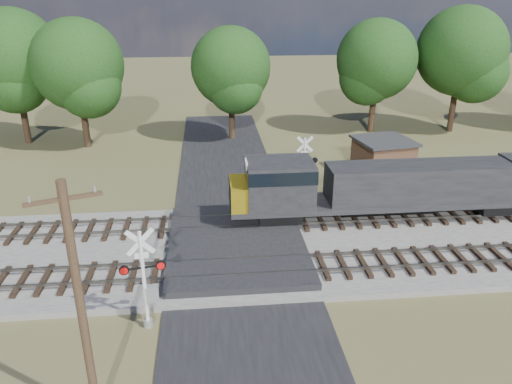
{
  "coord_description": "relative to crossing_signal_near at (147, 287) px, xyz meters",
  "views": [
    {
      "loc": [
        -1.28,
        -22.46,
        12.81
      ],
      "look_at": [
        1.16,
        2.0,
        2.69
      ],
      "focal_mm": 35.0,
      "sensor_mm": 36.0,
      "label": 1
    }
  ],
  "objects": [
    {
      "name": "crossing_signal_far",
      "position": [
        8.58,
        12.47,
        -0.08
      ],
      "size": [
        1.71,
        0.37,
        4.24
      ],
      "rotation": [
        0.0,
        0.0,
        3.11
      ],
      "color": "silver",
      "rests_on": "ground"
    },
    {
      "name": "ground",
      "position": [
        3.9,
        5.36,
        -1.85
      ],
      "size": [
        160.0,
        160.0,
        0.0
      ],
      "primitive_type": "plane",
      "color": "#4E502B",
      "rests_on": "ground"
    },
    {
      "name": "track_far",
      "position": [
        7.03,
        8.36,
        -1.43
      ],
      "size": [
        140.0,
        2.6,
        0.33
      ],
      "color": "black",
      "rests_on": "ballast_bed"
    },
    {
      "name": "treeline",
      "position": [
        11.62,
        26.73,
        5.04
      ],
      "size": [
        79.47,
        11.01,
        11.45
      ],
      "color": "black",
      "rests_on": "ground"
    },
    {
      "name": "equipment_shed",
      "position": [
        15.34,
        16.57,
        -0.52
      ],
      "size": [
        4.44,
        4.44,
        2.61
      ],
      "rotation": [
        0.0,
        0.0,
        0.18
      ],
      "color": "#4D3721",
      "rests_on": "ground"
    },
    {
      "name": "track_near",
      "position": [
        7.03,
        3.36,
        -1.43
      ],
      "size": [
        140.0,
        2.6,
        0.33
      ],
      "color": "black",
      "rests_on": "ballast_bed"
    },
    {
      "name": "ballast_bed",
      "position": [
        13.9,
        5.86,
        -1.7
      ],
      "size": [
        140.0,
        10.0,
        0.3
      ],
      "primitive_type": "cube",
      "color": "gray",
      "rests_on": "ground"
    },
    {
      "name": "utility_pole",
      "position": [
        -1.24,
        -4.58,
        2.49
      ],
      "size": [
        1.92,
        0.79,
        8.18
      ],
      "rotation": [
        0.0,
        0.0,
        0.35
      ],
      "color": "#3B231B",
      "rests_on": "ground"
    },
    {
      "name": "crossing_panel",
      "position": [
        3.9,
        5.86,
        -1.53
      ],
      "size": [
        7.0,
        9.0,
        0.62
      ],
      "primitive_type": "cube",
      "color": "#262628",
      "rests_on": "ground"
    },
    {
      "name": "crossing_signal_near",
      "position": [
        0.0,
        0.0,
        0.0
      ],
      "size": [
        1.78,
        0.46,
        4.44
      ],
      "rotation": [
        0.0,
        0.0,
        0.18
      ],
      "color": "silver",
      "rests_on": "ground"
    },
    {
      "name": "road",
      "position": [
        3.9,
        5.36,
        -1.81
      ],
      "size": [
        7.0,
        60.0,
        0.08
      ],
      "primitive_type": "cube",
      "color": "black",
      "rests_on": "ground"
    }
  ]
}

